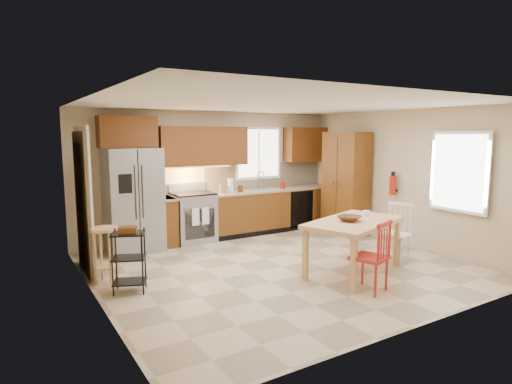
{
  "coord_description": "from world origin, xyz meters",
  "views": [
    {
      "loc": [
        -3.73,
        -5.31,
        2.07
      ],
      "look_at": [
        -0.23,
        0.4,
        1.15
      ],
      "focal_mm": 30.0,
      "sensor_mm": 36.0,
      "label": 1
    }
  ],
  "objects_px": {
    "soap_bottle": "(283,184)",
    "bar_stool": "(105,255)",
    "fire_extinguisher": "(393,185)",
    "table_bowl": "(349,221)",
    "chair_red": "(369,256)",
    "chair_white": "(395,234)",
    "refrigerator": "(133,200)",
    "range_stove": "(193,218)",
    "dining_table": "(353,247)",
    "table_jar": "(366,215)",
    "pantry": "(346,183)",
    "utility_cart": "(129,261)"
  },
  "relations": [
    {
      "from": "bar_stool",
      "to": "refrigerator",
      "type": "bearing_deg",
      "value": 47.46
    },
    {
      "from": "range_stove",
      "to": "table_bowl",
      "type": "distance_m",
      "value": 3.23
    },
    {
      "from": "fire_extinguisher",
      "to": "chair_white",
      "type": "bearing_deg",
      "value": -136.44
    },
    {
      "from": "table_jar",
      "to": "utility_cart",
      "type": "bearing_deg",
      "value": 165.75
    },
    {
      "from": "soap_bottle",
      "to": "chair_red",
      "type": "bearing_deg",
      "value": -107.16
    },
    {
      "from": "range_stove",
      "to": "dining_table",
      "type": "relative_size",
      "value": 0.57
    },
    {
      "from": "soap_bottle",
      "to": "table_bowl",
      "type": "height_order",
      "value": "soap_bottle"
    },
    {
      "from": "refrigerator",
      "to": "pantry",
      "type": "distance_m",
      "value": 4.23
    },
    {
      "from": "soap_bottle",
      "to": "dining_table",
      "type": "bearing_deg",
      "value": -104.43
    },
    {
      "from": "refrigerator",
      "to": "chair_red",
      "type": "bearing_deg",
      "value": -59.75
    },
    {
      "from": "soap_bottle",
      "to": "bar_stool",
      "type": "xyz_separation_m",
      "value": [
        -3.98,
        -1.39,
        -0.61
      ]
    },
    {
      "from": "chair_white",
      "to": "table_jar",
      "type": "distance_m",
      "value": 0.7
    },
    {
      "from": "chair_white",
      "to": "table_jar",
      "type": "relative_size",
      "value": 6.68
    },
    {
      "from": "soap_bottle",
      "to": "chair_red",
      "type": "relative_size",
      "value": 0.2
    },
    {
      "from": "chair_white",
      "to": "utility_cart",
      "type": "relative_size",
      "value": 1.14
    },
    {
      "from": "range_stove",
      "to": "fire_extinguisher",
      "type": "bearing_deg",
      "value": -32.62
    },
    {
      "from": "chair_red",
      "to": "bar_stool",
      "type": "height_order",
      "value": "chair_red"
    },
    {
      "from": "table_bowl",
      "to": "table_jar",
      "type": "xyz_separation_m",
      "value": [
        0.45,
        0.1,
        0.03
      ]
    },
    {
      "from": "pantry",
      "to": "chair_red",
      "type": "bearing_deg",
      "value": -127.67
    },
    {
      "from": "range_stove",
      "to": "chair_red",
      "type": "height_order",
      "value": "chair_red"
    },
    {
      "from": "fire_extinguisher",
      "to": "utility_cart",
      "type": "height_order",
      "value": "fire_extinguisher"
    },
    {
      "from": "refrigerator",
      "to": "dining_table",
      "type": "distance_m",
      "value": 3.84
    },
    {
      "from": "chair_red",
      "to": "range_stove",
      "type": "bearing_deg",
      "value": 85.59
    },
    {
      "from": "pantry",
      "to": "bar_stool",
      "type": "height_order",
      "value": "pantry"
    },
    {
      "from": "pantry",
      "to": "table_jar",
      "type": "height_order",
      "value": "pantry"
    },
    {
      "from": "chair_red",
      "to": "table_jar",
      "type": "bearing_deg",
      "value": 28.09
    },
    {
      "from": "table_bowl",
      "to": "bar_stool",
      "type": "bearing_deg",
      "value": 154.29
    },
    {
      "from": "pantry",
      "to": "soap_bottle",
      "type": "bearing_deg",
      "value": 136.55
    },
    {
      "from": "soap_bottle",
      "to": "chair_white",
      "type": "height_order",
      "value": "soap_bottle"
    },
    {
      "from": "table_jar",
      "to": "bar_stool",
      "type": "bearing_deg",
      "value": 158.56
    },
    {
      "from": "refrigerator",
      "to": "soap_bottle",
      "type": "height_order",
      "value": "refrigerator"
    },
    {
      "from": "soap_bottle",
      "to": "bar_stool",
      "type": "distance_m",
      "value": 4.26
    },
    {
      "from": "soap_bottle",
      "to": "dining_table",
      "type": "xyz_separation_m",
      "value": [
        -0.75,
        -2.9,
        -0.6
      ]
    },
    {
      "from": "refrigerator",
      "to": "table_bowl",
      "type": "relative_size",
      "value": 5.59
    },
    {
      "from": "fire_extinguisher",
      "to": "dining_table",
      "type": "xyz_separation_m",
      "value": [
        -1.9,
        -0.95,
        -0.71
      ]
    },
    {
      "from": "soap_bottle",
      "to": "fire_extinguisher",
      "type": "height_order",
      "value": "fire_extinguisher"
    },
    {
      "from": "refrigerator",
      "to": "table_jar",
      "type": "distance_m",
      "value": 3.97
    },
    {
      "from": "refrigerator",
      "to": "range_stove",
      "type": "distance_m",
      "value": 1.24
    },
    {
      "from": "chair_white",
      "to": "bar_stool",
      "type": "height_order",
      "value": "chair_white"
    },
    {
      "from": "dining_table",
      "to": "table_jar",
      "type": "height_order",
      "value": "table_jar"
    },
    {
      "from": "chair_white",
      "to": "range_stove",
      "type": "bearing_deg",
      "value": 18.46
    },
    {
      "from": "fire_extinguisher",
      "to": "soap_bottle",
      "type": "bearing_deg",
      "value": 120.53
    },
    {
      "from": "dining_table",
      "to": "utility_cart",
      "type": "distance_m",
      "value": 3.2
    },
    {
      "from": "pantry",
      "to": "table_bowl",
      "type": "height_order",
      "value": "pantry"
    },
    {
      "from": "range_stove",
      "to": "chair_red",
      "type": "xyz_separation_m",
      "value": [
        0.93,
        -3.63,
        0.01
      ]
    },
    {
      "from": "range_stove",
      "to": "utility_cart",
      "type": "height_order",
      "value": "range_stove"
    },
    {
      "from": "chair_white",
      "to": "utility_cart",
      "type": "xyz_separation_m",
      "value": [
        -4.0,
        0.92,
        -0.06
      ]
    },
    {
      "from": "soap_bottle",
      "to": "dining_table",
      "type": "height_order",
      "value": "soap_bottle"
    },
    {
      "from": "soap_bottle",
      "to": "table_jar",
      "type": "bearing_deg",
      "value": -98.01
    },
    {
      "from": "fire_extinguisher",
      "to": "table_bowl",
      "type": "distance_m",
      "value": 2.23
    }
  ]
}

